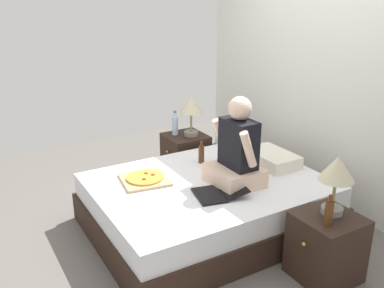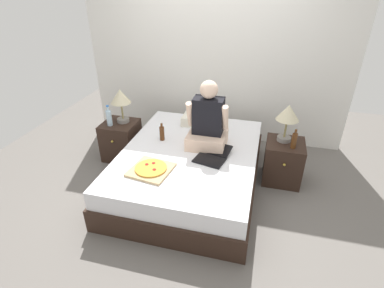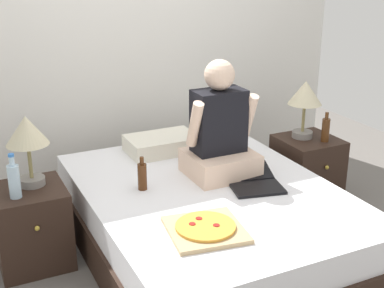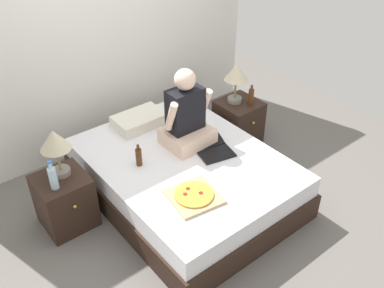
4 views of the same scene
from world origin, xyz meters
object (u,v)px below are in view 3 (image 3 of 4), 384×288
at_px(person_seated, 220,134).
at_px(lamp_on_right_nightstand, 305,97).
at_px(beer_bottle_on_bed, 142,176).
at_px(nightstand_right, 307,169).
at_px(nightstand_left, 32,226).
at_px(beer_bottle, 326,129).
at_px(pizza_box, 205,229).
at_px(laptop, 254,182).
at_px(lamp_on_left_nightstand, 27,135).
at_px(bed, 209,221).
at_px(water_bottle, 14,180).

bearing_deg(person_seated, lamp_on_right_nightstand, 15.45).
relative_size(person_seated, beer_bottle_on_bed, 3.55).
bearing_deg(lamp_on_right_nightstand, nightstand_right, -59.07).
bearing_deg(nightstand_right, nightstand_left, 180.00).
relative_size(nightstand_right, lamp_on_right_nightstand, 1.15).
bearing_deg(beer_bottle, person_seated, -174.67).
relative_size(pizza_box, beer_bottle_on_bed, 2.06).
relative_size(nightstand_right, person_seated, 0.66).
relative_size(nightstand_left, laptop, 1.09).
relative_size(lamp_on_left_nightstand, beer_bottle, 1.96).
distance_m(bed, laptop, 0.39).
xyz_separation_m(bed, pizza_box, (-0.28, -0.49, 0.25)).
xyz_separation_m(lamp_on_left_nightstand, laptop, (1.31, -0.51, -0.36)).
bearing_deg(nightstand_left, person_seated, -8.77).
distance_m(water_bottle, lamp_on_right_nightstand, 2.20).
distance_m(lamp_on_right_nightstand, beer_bottle, 0.29).
relative_size(lamp_on_right_nightstand, beer_bottle, 1.96).
relative_size(nightstand_left, nightstand_right, 1.00).
bearing_deg(lamp_on_left_nightstand, water_bottle, -130.60).
height_order(lamp_on_left_nightstand, lamp_on_right_nightstand, same).
distance_m(nightstand_right, beer_bottle, 0.38).
relative_size(lamp_on_left_nightstand, lamp_on_right_nightstand, 1.00).
xyz_separation_m(pizza_box, beer_bottle_on_bed, (-0.11, 0.66, 0.07)).
relative_size(beer_bottle, laptop, 0.48).
xyz_separation_m(bed, beer_bottle_on_bed, (-0.39, 0.17, 0.33)).
bearing_deg(person_seated, beer_bottle_on_bed, -178.66).
bearing_deg(pizza_box, nightstand_right, 32.63).
distance_m(beer_bottle, laptop, 0.94).
xyz_separation_m(nightstand_right, beer_bottle, (0.07, -0.10, 0.35)).
bearing_deg(beer_bottle, lamp_on_right_nightstand, 123.69).
height_order(bed, laptop, laptop).
relative_size(bed, beer_bottle_on_bed, 9.30).
bearing_deg(laptop, lamp_on_left_nightstand, 158.58).
bearing_deg(lamp_on_right_nightstand, beer_bottle, -56.31).
bearing_deg(beer_bottle, bed, -166.46).
distance_m(nightstand_right, laptop, 0.94).
xyz_separation_m(water_bottle, person_seated, (1.31, -0.10, 0.12)).
distance_m(lamp_on_right_nightstand, laptop, 0.98).
distance_m(lamp_on_left_nightstand, lamp_on_right_nightstand, 2.06).
height_order(lamp_on_right_nightstand, beer_bottle, lamp_on_right_nightstand).
bearing_deg(lamp_on_right_nightstand, bed, -157.77).
height_order(water_bottle, pizza_box, water_bottle).
xyz_separation_m(nightstand_left, nightstand_right, (2.13, 0.00, 0.00)).
xyz_separation_m(bed, laptop, (0.28, -0.09, 0.26)).
relative_size(water_bottle, beer_bottle_on_bed, 1.25).
bearing_deg(lamp_on_right_nightstand, lamp_on_left_nightstand, 180.00).
relative_size(nightstand_right, laptop, 1.09).
relative_size(nightstand_left, person_seated, 0.66).
xyz_separation_m(nightstand_left, water_bottle, (-0.08, -0.09, 0.37)).
height_order(beer_bottle, person_seated, person_seated).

